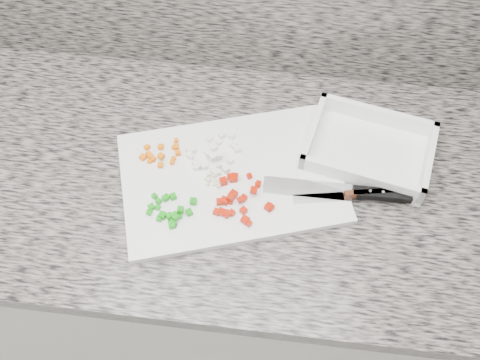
{
  "coord_description": "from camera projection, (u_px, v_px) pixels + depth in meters",
  "views": [
    {
      "loc": [
        0.18,
        0.85,
        1.83
      ],
      "look_at": [
        0.11,
        1.4,
        0.93
      ],
      "focal_mm": 40.0,
      "sensor_mm": 36.0,
      "label": 1
    }
  ],
  "objects": [
    {
      "name": "carrot_pile",
      "position": [
        160.0,
        154.0,
        1.11
      ],
      "size": [
        0.08,
        0.08,
        0.02
      ],
      "color": "orange",
      "rests_on": "cutting_board"
    },
    {
      "name": "cabinet",
      "position": [
        202.0,
        259.0,
        1.51
      ],
      "size": [
        3.92,
        0.62,
        0.86
      ],
      "primitive_type": "cube",
      "color": "beige",
      "rests_on": "ground"
    },
    {
      "name": "paring_knife",
      "position": [
        356.0,
        195.0,
        1.05
      ],
      "size": [
        0.2,
        0.05,
        0.02
      ],
      "rotation": [
        0.0,
        0.0,
        0.19
      ],
      "color": "silver",
      "rests_on": "cutting_board"
    },
    {
      "name": "garlic_pile",
      "position": [
        216.0,
        178.0,
        1.08
      ],
      "size": [
        0.05,
        0.06,
        0.01
      ],
      "color": "beige",
      "rests_on": "cutting_board"
    },
    {
      "name": "onion_pile",
      "position": [
        211.0,
        155.0,
        1.1
      ],
      "size": [
        0.11,
        0.11,
        0.02
      ],
      "color": "silver",
      "rests_on": "cutting_board"
    },
    {
      "name": "red_pepper_pile",
      "position": [
        238.0,
        197.0,
        1.05
      ],
      "size": [
        0.12,
        0.12,
        0.02
      ],
      "color": "#AC1302",
      "rests_on": "cutting_board"
    },
    {
      "name": "cutting_board",
      "position": [
        231.0,
        178.0,
        1.09
      ],
      "size": [
        0.51,
        0.42,
        0.01
      ],
      "primitive_type": "cube",
      "rotation": [
        0.0,
        0.0,
        0.31
      ],
      "color": "white",
      "rests_on": "countertop"
    },
    {
      "name": "countertop",
      "position": [
        190.0,
        174.0,
        1.13
      ],
      "size": [
        3.96,
        0.64,
        0.04
      ],
      "primitive_type": "cube",
      "color": "slate",
      "rests_on": "cabinet"
    },
    {
      "name": "tray",
      "position": [
        368.0,
        150.0,
        1.12
      ],
      "size": [
        0.29,
        0.23,
        0.05
      ],
      "rotation": [
        0.0,
        0.0,
        -0.21
      ],
      "color": "white",
      "rests_on": "countertop"
    },
    {
      "name": "chef_knife",
      "position": [
        356.0,
        192.0,
        1.06
      ],
      "size": [
        0.29,
        0.04,
        0.02
      ],
      "rotation": [
        0.0,
        0.0,
        0.0
      ],
      "color": "silver",
      "rests_on": "cutting_board"
    },
    {
      "name": "green_pepper_pile",
      "position": [
        171.0,
        210.0,
        1.04
      ],
      "size": [
        0.09,
        0.08,
        0.02
      ],
      "color": "#0F8B0C",
      "rests_on": "cutting_board"
    }
  ]
}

